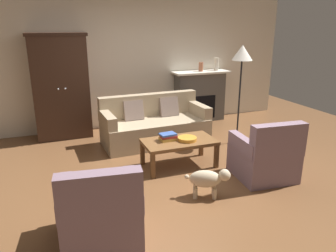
{
  "coord_description": "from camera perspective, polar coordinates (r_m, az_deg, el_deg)",
  "views": [
    {
      "loc": [
        -1.65,
        -4.13,
        2.11
      ],
      "look_at": [
        0.1,
        0.49,
        0.55
      ],
      "focal_mm": 34.6,
      "sensor_mm": 36.0,
      "label": 1
    }
  ],
  "objects": [
    {
      "name": "floor_lamp",
      "position": [
        5.86,
        12.9,
        11.47
      ],
      "size": [
        0.36,
        0.36,
        1.77
      ],
      "color": "black",
      "rests_on": "ground"
    },
    {
      "name": "mantel_vase_cream",
      "position": [
        7.39,
        8.52,
        10.72
      ],
      "size": [
        0.1,
        0.1,
        0.27
      ],
      "primitive_type": "cylinder",
      "color": "beige",
      "rests_on": "fireplace"
    },
    {
      "name": "book_stack",
      "position": [
        4.91,
        0.01,
        -1.91
      ],
      "size": [
        0.27,
        0.2,
        0.11
      ],
      "color": "gold",
      "rests_on": "coffee_table"
    },
    {
      "name": "coffee_table",
      "position": [
        4.94,
        1.96,
        -3.12
      ],
      "size": [
        1.1,
        0.6,
        0.42
      ],
      "color": "brown",
      "rests_on": "ground"
    },
    {
      "name": "back_wall",
      "position": [
        6.91,
        -7.0,
        11.51
      ],
      "size": [
        7.2,
        0.1,
        2.8
      ],
      "primitive_type": "cube",
      "color": "silver",
      "rests_on": "ground"
    },
    {
      "name": "ground_plane",
      "position": [
        4.92,
        0.92,
        -7.86
      ],
      "size": [
        9.6,
        9.6,
        0.0
      ],
      "primitive_type": "plane",
      "color": "brown"
    },
    {
      "name": "fireplace",
      "position": [
        7.34,
        5.6,
        5.33
      ],
      "size": [
        1.26,
        0.48,
        1.12
      ],
      "color": "#4C4947",
      "rests_on": "ground"
    },
    {
      "name": "armchair_near_right",
      "position": [
        4.78,
        16.75,
        -5.28
      ],
      "size": [
        0.84,
        0.83,
        0.88
      ],
      "color": "gray",
      "rests_on": "ground"
    },
    {
      "name": "mantel_vase_terracotta",
      "position": [
        7.22,
        5.82,
        10.35
      ],
      "size": [
        0.1,
        0.1,
        0.2
      ],
      "primitive_type": "cylinder",
      "color": "#A86042",
      "rests_on": "fireplace"
    },
    {
      "name": "armoire",
      "position": [
        6.45,
        -18.36,
        6.61
      ],
      "size": [
        1.06,
        0.57,
        1.96
      ],
      "color": "#382319",
      "rests_on": "ground"
    },
    {
      "name": "couch",
      "position": [
        5.98,
        -2.42,
        0.08
      ],
      "size": [
        1.95,
        0.93,
        0.86
      ],
      "color": "tan",
      "rests_on": "ground"
    },
    {
      "name": "fruit_bowl",
      "position": [
        4.92,
        3.41,
        -2.27
      ],
      "size": [
        0.29,
        0.29,
        0.05
      ],
      "primitive_type": "cylinder",
      "color": "orange",
      "rests_on": "coffee_table"
    },
    {
      "name": "armchair_near_left",
      "position": [
        3.39,
        -11.68,
        -14.83
      ],
      "size": [
        0.86,
        0.86,
        0.88
      ],
      "color": "gray",
      "rests_on": "ground"
    },
    {
      "name": "dog",
      "position": [
        4.15,
        7.03,
        -9.29
      ],
      "size": [
        0.53,
        0.35,
        0.39
      ],
      "color": "beige",
      "rests_on": "ground"
    }
  ]
}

